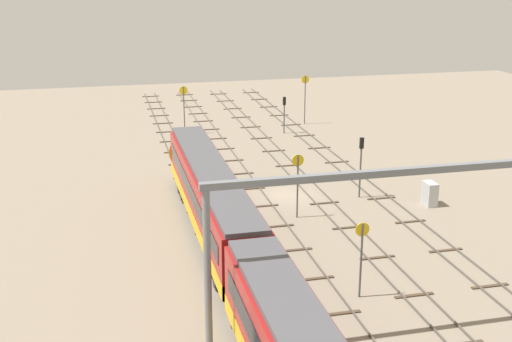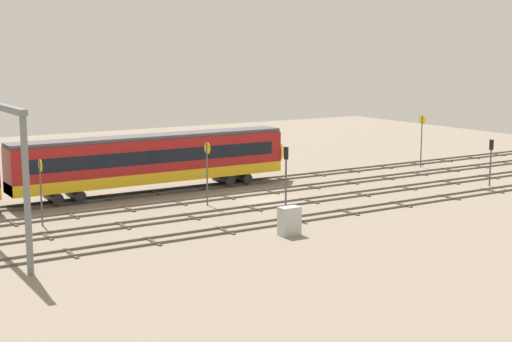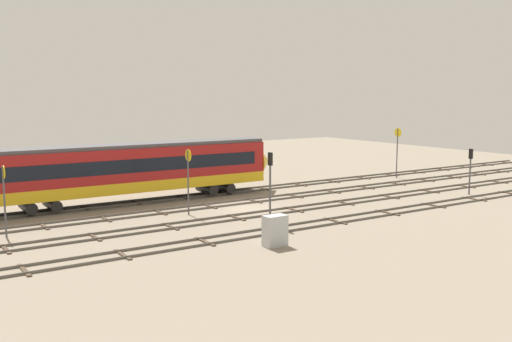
# 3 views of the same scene
# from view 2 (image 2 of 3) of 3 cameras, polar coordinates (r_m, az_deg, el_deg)

# --- Properties ---
(ground_plane) EXTENTS (110.97, 110.97, 0.00)m
(ground_plane) POSITION_cam_2_polar(r_m,az_deg,el_deg) (59.33, 0.70, -2.24)
(ground_plane) COLOR gray
(track_near_foreground) EXTENTS (94.97, 2.40, 0.16)m
(track_near_foreground) POSITION_cam_2_polar(r_m,az_deg,el_deg) (53.40, 5.00, -3.51)
(track_near_foreground) COLOR #59544C
(track_near_foreground) RESTS_ON ground
(track_second_near) EXTENTS (94.97, 2.40, 0.16)m
(track_second_near) POSITION_cam_2_polar(r_m,az_deg,el_deg) (57.31, 2.03, -2.59)
(track_second_near) COLOR #59544C
(track_second_near) RESTS_ON ground
(track_middle) EXTENTS (94.97, 2.40, 0.16)m
(track_middle) POSITION_cam_2_polar(r_m,az_deg,el_deg) (61.36, -0.54, -1.79)
(track_middle) COLOR #59544C
(track_middle) RESTS_ON ground
(track_with_train) EXTENTS (94.97, 2.40, 0.16)m
(track_with_train) POSITION_cam_2_polar(r_m,az_deg,el_deg) (65.53, -2.79, -1.08)
(track_with_train) COLOR #59544C
(track_with_train) RESTS_ON ground
(train) EXTENTS (50.40, 3.24, 4.80)m
(train) POSITION_cam_2_polar(r_m,az_deg,el_deg) (58.51, -18.62, -0.26)
(train) COLOR maroon
(train) RESTS_ON ground
(speed_sign_near_foreground) EXTENTS (0.14, 0.94, 5.39)m
(speed_sign_near_foreground) POSITION_cam_2_polar(r_m,az_deg,el_deg) (77.12, 12.78, 2.86)
(speed_sign_near_foreground) COLOR #4C4C51
(speed_sign_near_foreground) RESTS_ON ground
(speed_sign_mid_trackside) EXTENTS (0.14, 0.90, 4.95)m
(speed_sign_mid_trackside) POSITION_cam_2_polar(r_m,az_deg,el_deg) (56.74, -3.82, 0.50)
(speed_sign_mid_trackside) COLOR #4C4C51
(speed_sign_mid_trackside) RESTS_ON ground
(speed_sign_distant_end) EXTENTS (0.14, 0.83, 4.61)m
(speed_sign_distant_end) POSITION_cam_2_polar(r_m,az_deg,el_deg) (52.18, -16.41, -0.94)
(speed_sign_distant_end) COLOR #4C4C51
(speed_sign_distant_end) RESTS_ON ground
(signal_light_trackside_approach) EXTENTS (0.31, 0.32, 4.16)m
(signal_light_trackside_approach) POSITION_cam_2_polar(r_m,az_deg,el_deg) (68.08, 17.82, 1.15)
(signal_light_trackside_approach) COLOR #4C4C51
(signal_light_trackside_approach) RESTS_ON ground
(signal_light_trackside_departure) EXTENTS (0.31, 0.32, 5.08)m
(signal_light_trackside_departure) POSITION_cam_2_polar(r_m,az_deg,el_deg) (53.02, 2.36, -0.03)
(signal_light_trackside_departure) COLOR #4C4C51
(signal_light_trackside_departure) RESTS_ON ground
(relay_cabinet) EXTENTS (1.42, 0.82, 1.88)m
(relay_cabinet) POSITION_cam_2_polar(r_m,az_deg,el_deg) (47.99, 2.62, -3.90)
(relay_cabinet) COLOR #B2B7BC
(relay_cabinet) RESTS_ON ground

